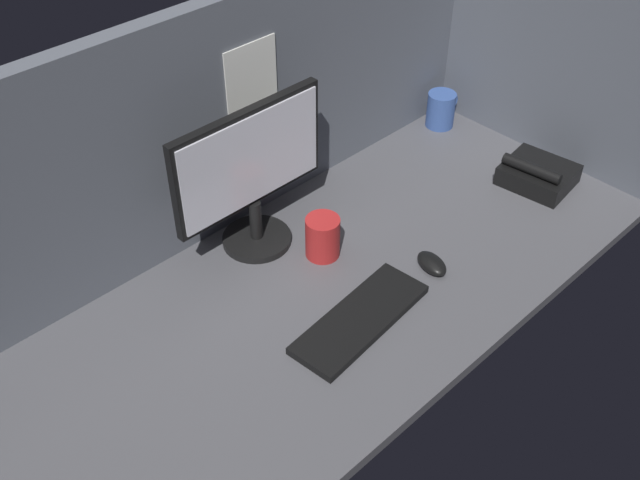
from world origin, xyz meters
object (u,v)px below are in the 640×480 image
Objects in this scene: monitor at (251,172)px; desk_phone at (537,174)px; keyboard at (360,319)px; mug_ceramic_blue at (441,109)px; mouse at (432,263)px; mug_red_plastic at (323,237)px.

desk_phone is (74.59, -36.66, -18.56)cm from monitor.
monitor is at bearing 82.41° from keyboard.
desk_phone is at bearing -3.58° from keyboard.
mug_ceramic_blue reaches higher than desk_phone.
mouse is (24.75, -39.06, -20.05)cm from monitor.
monitor is at bearing -177.97° from mug_ceramic_blue.
keyboard is 25.87cm from mug_red_plastic.
mug_ceramic_blue is (70.46, 18.88, 0.03)cm from mug_red_plastic.
mouse is 49.92cm from desk_phone.
mouse is at bearing -177.24° from desk_phone.
mug_ceramic_blue is at bearing 2.03° from monitor.
keyboard is 1.77× the size of desk_phone.
monitor is at bearing 153.83° from desk_phone.
mug_red_plastic reaches higher than desk_phone.
mouse is 0.85× the size of mug_red_plastic.
desk_phone is (49.84, 2.40, 1.49)cm from mouse.
mug_red_plastic reaches higher than mouse.
mouse is (26.13, 0.26, 0.70)cm from keyboard.
mouse is 0.76× the size of mug_ceramic_blue.
desk_phone is at bearing 17.18° from mouse.
mug_red_plastic is 68.82cm from desk_phone.
monitor is 81.10cm from mug_ceramic_blue.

